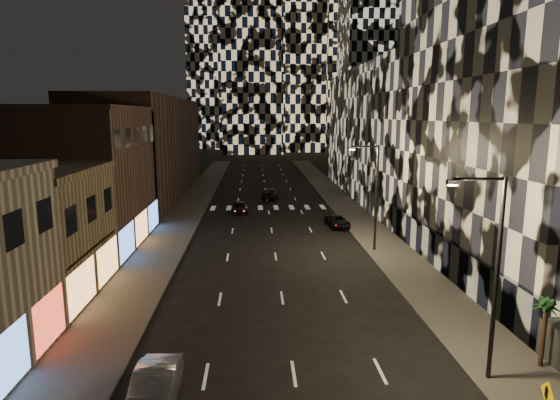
{
  "coord_description": "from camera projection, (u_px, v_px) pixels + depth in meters",
  "views": [
    {
      "loc": [
        -1.7,
        -8.51,
        11.63
      ],
      "look_at": [
        -0.0,
        22.37,
        6.0
      ],
      "focal_mm": 30.0,
      "sensor_mm": 36.0,
      "label": 1
    }
  ],
  "objects": [
    {
      "name": "sidewalk_right",
      "position": [
        346.0,
        206.0,
        60.18
      ],
      "size": [
        4.0,
        120.0,
        0.15
      ],
      "primitive_type": "cube",
      "color": "#47443F",
      "rests_on": "ground"
    },
    {
      "name": "curb_left",
      "position": [
        206.0,
        208.0,
        59.21
      ],
      "size": [
        0.2,
        120.0,
        0.15
      ],
      "primitive_type": "cube",
      "color": "#4C4C47",
      "rests_on": "ground"
    },
    {
      "name": "car_dark_oncoming",
      "position": [
        270.0,
        193.0,
        66.04
      ],
      "size": [
        2.62,
        5.23,
        1.46
      ],
      "primitive_type": "imported",
      "rotation": [
        0.0,
        0.0,
        3.02
      ],
      "color": "black",
      "rests_on": "ground"
    },
    {
      "name": "sidewalk_left",
      "position": [
        189.0,
        208.0,
        59.1
      ],
      "size": [
        4.0,
        120.0,
        0.15
      ],
      "primitive_type": "cube",
      "color": "#47443F",
      "rests_on": "ground"
    },
    {
      "name": "car_dark_midlane",
      "position": [
        240.0,
        207.0,
        56.31
      ],
      "size": [
        2.1,
        4.27,
        1.4
      ],
      "primitive_type": "imported",
      "rotation": [
        0.0,
        0.0,
        0.11
      ],
      "color": "black",
      "rests_on": "ground"
    },
    {
      "name": "retail_brown",
      "position": [
        82.0,
        179.0,
        41.45
      ],
      "size": [
        10.0,
        15.0,
        12.0
      ],
      "primitive_type": "cube",
      "color": "#51382D",
      "rests_on": "ground"
    },
    {
      "name": "retail_tan",
      "position": [
        13.0,
        238.0,
        29.53
      ],
      "size": [
        10.0,
        10.0,
        8.0
      ],
      "primitive_type": "cube",
      "color": "#877551",
      "rests_on": "ground"
    },
    {
      "name": "streetlight_far",
      "position": [
        374.0,
        190.0,
        39.5
      ],
      "size": [
        2.55,
        0.25,
        9.0
      ],
      "color": "black",
      "rests_on": "sidewalk_right"
    },
    {
      "name": "palm_tree",
      "position": [
        546.0,
        310.0,
        21.26
      ],
      "size": [
        1.66,
        1.68,
        3.3
      ],
      "color": "#47331E",
      "rests_on": "sidewalk_right"
    },
    {
      "name": "car_dark_rightlane",
      "position": [
        337.0,
        221.0,
        49.28
      ],
      "size": [
        2.38,
        4.47,
        1.2
      ],
      "primitive_type": "imported",
      "rotation": [
        0.0,
        0.0,
        0.09
      ],
      "color": "black",
      "rests_on": "ground"
    },
    {
      "name": "midrise_filler_right",
      "position": [
        408.0,
        134.0,
        66.0
      ],
      "size": [
        16.0,
        40.0,
        18.0
      ],
      "primitive_type": "cube",
      "color": "#232326",
      "rests_on": "ground"
    },
    {
      "name": "midrise_base",
      "position": [
        442.0,
        252.0,
        35.0
      ],
      "size": [
        0.6,
        25.0,
        3.0
      ],
      "primitive_type": "cube",
      "color": "#383838",
      "rests_on": "ground"
    },
    {
      "name": "curb_right",
      "position": [
        330.0,
        206.0,
        60.07
      ],
      "size": [
        0.2,
        120.0,
        0.15
      ],
      "primitive_type": "cube",
      "color": "#4C4C47",
      "rests_on": "ground"
    },
    {
      "name": "retail_filler_left",
      "position": [
        148.0,
        148.0,
        67.3
      ],
      "size": [
        10.0,
        40.0,
        14.0
      ],
      "primitive_type": "cube",
      "color": "#51382D",
      "rests_on": "ground"
    },
    {
      "name": "streetlight_near",
      "position": [
        492.0,
        265.0,
        19.85
      ],
      "size": [
        2.55,
        0.25,
        9.0
      ],
      "color": "black",
      "rests_on": "sidewalk_right"
    },
    {
      "name": "car_silver_parked",
      "position": [
        154.0,
        390.0,
        18.72
      ],
      "size": [
        1.67,
        4.74,
        1.56
      ],
      "primitive_type": "imported",
      "rotation": [
        0.0,
        0.0,
        0.0
      ],
      "color": "#9D9DA2",
      "rests_on": "ground"
    },
    {
      "name": "midrise_right",
      "position": [
        555.0,
        124.0,
        33.72
      ],
      "size": [
        16.0,
        25.0,
        22.0
      ],
      "primitive_type": "cube",
      "color": "#232326",
      "rests_on": "ground"
    }
  ]
}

